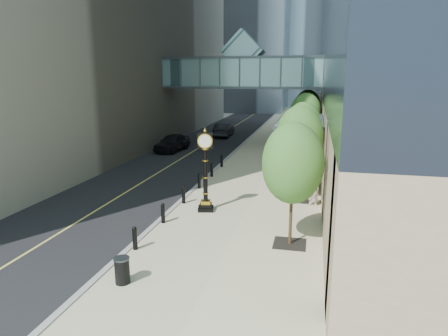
{
  "coord_description": "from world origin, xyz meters",
  "views": [
    {
      "loc": [
        4.39,
        -13.37,
        7.17
      ],
      "look_at": [
        -0.19,
        6.8,
        2.4
      ],
      "focal_mm": 32.0,
      "sensor_mm": 36.0,
      "label": 1
    }
  ],
  "objects_px": {
    "street_clock": "(205,176)",
    "pedestrian": "(313,189)",
    "trash_bin": "(122,271)",
    "car_far": "(224,130)",
    "car_near": "(172,143)"
  },
  "relations": [
    {
      "from": "street_clock",
      "to": "pedestrian",
      "type": "relative_size",
      "value": 2.36
    },
    {
      "from": "trash_bin",
      "to": "car_far",
      "type": "xyz_separation_m",
      "value": [
        -4.34,
        35.14,
        0.33
      ]
    },
    {
      "from": "pedestrian",
      "to": "car_near",
      "type": "distance_m",
      "value": 19.68
    },
    {
      "from": "pedestrian",
      "to": "car_far",
      "type": "xyz_separation_m",
      "value": [
        -10.76,
        24.81,
        -0.16
      ]
    },
    {
      "from": "pedestrian",
      "to": "car_near",
      "type": "xyz_separation_m",
      "value": [
        -13.52,
        14.29,
        -0.14
      ]
    },
    {
      "from": "trash_bin",
      "to": "car_far",
      "type": "bearing_deg",
      "value": 97.04
    },
    {
      "from": "trash_bin",
      "to": "car_near",
      "type": "height_order",
      "value": "car_near"
    },
    {
      "from": "trash_bin",
      "to": "car_far",
      "type": "distance_m",
      "value": 35.41
    },
    {
      "from": "car_near",
      "to": "pedestrian",
      "type": "bearing_deg",
      "value": -39.34
    },
    {
      "from": "trash_bin",
      "to": "pedestrian",
      "type": "xyz_separation_m",
      "value": [
        6.42,
        10.33,
        0.49
      ]
    },
    {
      "from": "street_clock",
      "to": "trash_bin",
      "type": "bearing_deg",
      "value": -108.37
    },
    {
      "from": "pedestrian",
      "to": "car_near",
      "type": "bearing_deg",
      "value": -50.23
    },
    {
      "from": "car_far",
      "to": "trash_bin",
      "type": "bearing_deg",
      "value": 95.8
    },
    {
      "from": "car_far",
      "to": "car_near",
      "type": "bearing_deg",
      "value": 74.04
    },
    {
      "from": "street_clock",
      "to": "pedestrian",
      "type": "distance_m",
      "value": 6.11
    }
  ]
}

